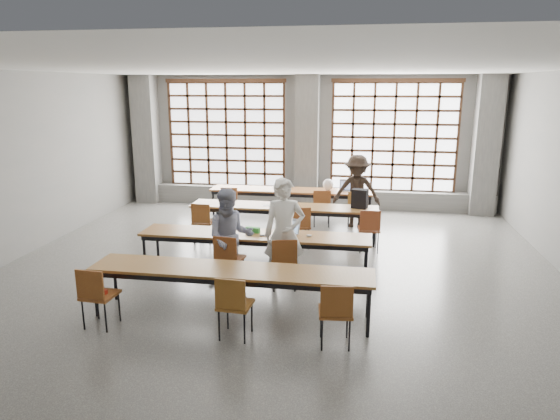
% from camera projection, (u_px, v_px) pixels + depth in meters
% --- Properties ---
extents(floor, '(11.00, 11.00, 0.00)m').
position_uv_depth(floor, '(273.00, 278.00, 8.61)').
color(floor, '#4E4E4B').
rests_on(floor, ground).
extents(ceiling, '(11.00, 11.00, 0.00)m').
position_uv_depth(ceiling, '(272.00, 67.00, 7.76)').
color(ceiling, silver).
rests_on(ceiling, floor).
extents(wall_back, '(10.00, 0.00, 10.00)m').
position_uv_depth(wall_back, '(308.00, 142.00, 13.45)').
color(wall_back, slate).
rests_on(wall_back, floor).
extents(wall_front, '(10.00, 0.00, 10.00)m').
position_uv_depth(wall_front, '(108.00, 345.00, 2.92)').
color(wall_front, slate).
rests_on(wall_front, floor).
extents(column_left, '(0.60, 0.55, 3.50)m').
position_uv_depth(column_left, '(147.00, 140.00, 13.89)').
color(column_left, '#545451').
rests_on(column_left, floor).
extents(column_mid, '(0.60, 0.55, 3.50)m').
position_uv_depth(column_mid, '(307.00, 143.00, 13.18)').
color(column_mid, '#545451').
rests_on(column_mid, floor).
extents(column_right, '(0.60, 0.55, 3.50)m').
position_uv_depth(column_right, '(486.00, 146.00, 12.48)').
color(column_right, '#545451').
rests_on(column_right, floor).
extents(window_left, '(3.32, 0.12, 3.00)m').
position_uv_depth(window_left, '(227.00, 135.00, 13.69)').
color(window_left, white).
rests_on(window_left, wall_back).
extents(window_right, '(3.32, 0.12, 3.00)m').
position_uv_depth(window_right, '(394.00, 138.00, 12.99)').
color(window_right, white).
rests_on(window_right, wall_back).
extents(sill_ledge, '(9.80, 0.35, 0.50)m').
position_uv_depth(sill_ledge, '(307.00, 197.00, 13.63)').
color(sill_ledge, '#545451').
rests_on(sill_ledge, floor).
extents(desk_row_a, '(4.00, 0.70, 0.73)m').
position_uv_depth(desk_row_a, '(291.00, 192.00, 12.31)').
color(desk_row_a, brown).
rests_on(desk_row_a, floor).
extents(desk_row_b, '(4.00, 0.70, 0.73)m').
position_uv_depth(desk_row_b, '(284.00, 209.00, 10.66)').
color(desk_row_b, brown).
rests_on(desk_row_b, floor).
extents(desk_row_c, '(4.00, 0.70, 0.73)m').
position_uv_depth(desk_row_c, '(255.00, 237.00, 8.65)').
color(desk_row_c, brown).
rests_on(desk_row_c, floor).
extents(desk_row_d, '(4.00, 0.70, 0.73)m').
position_uv_depth(desk_row_d, '(231.00, 273.00, 7.01)').
color(desk_row_d, brown).
rests_on(desk_row_d, floor).
extents(chair_back_left, '(0.45, 0.45, 0.88)m').
position_uv_depth(chair_back_left, '(230.00, 201.00, 11.96)').
color(chair_back_left, brown).
rests_on(chair_back_left, floor).
extents(chair_back_mid, '(0.46, 0.46, 0.88)m').
position_uv_depth(chair_back_mid, '(322.00, 204.00, 11.61)').
color(chair_back_mid, brown).
rests_on(chair_back_mid, floor).
extents(chair_back_right, '(0.44, 0.44, 0.88)m').
position_uv_depth(chair_back_right, '(356.00, 205.00, 11.49)').
color(chair_back_right, brown).
rests_on(chair_back_right, floor).
extents(chair_mid_left, '(0.43, 0.44, 0.88)m').
position_uv_depth(chair_mid_left, '(203.00, 219.00, 10.34)').
color(chair_mid_left, maroon).
rests_on(chair_mid_left, floor).
extents(chair_mid_centre, '(0.53, 0.53, 0.88)m').
position_uv_depth(chair_mid_centre, '(300.00, 223.00, 10.03)').
color(chair_mid_centre, brown).
rests_on(chair_mid_centre, floor).
extents(chair_mid_right, '(0.45, 0.46, 0.88)m').
position_uv_depth(chair_mid_right, '(369.00, 226.00, 9.81)').
color(chair_mid_right, brown).
rests_on(chair_mid_right, floor).
extents(chair_front_left, '(0.47, 0.48, 0.88)m').
position_uv_depth(chair_front_left, '(228.00, 255.00, 8.13)').
color(chair_front_left, brown).
rests_on(chair_front_left, floor).
extents(chair_front_right, '(0.50, 0.50, 0.88)m').
position_uv_depth(chair_front_right, '(284.00, 258.00, 7.99)').
color(chair_front_right, maroon).
rests_on(chair_front_right, floor).
extents(chair_near_left, '(0.45, 0.45, 0.88)m').
position_uv_depth(chair_near_left, '(96.00, 291.00, 6.70)').
color(chair_near_left, brown).
rests_on(chair_near_left, floor).
extents(chair_near_mid, '(0.45, 0.45, 0.88)m').
position_uv_depth(chair_near_mid, '(233.00, 301.00, 6.40)').
color(chair_near_mid, brown).
rests_on(chair_near_mid, floor).
extents(chair_near_right, '(0.46, 0.47, 0.88)m').
position_uv_depth(chair_near_right, '(336.00, 308.00, 6.20)').
color(chair_near_right, brown).
rests_on(chair_near_right, floor).
extents(student_male, '(0.75, 0.58, 1.81)m').
position_uv_depth(student_male, '(284.00, 234.00, 8.02)').
color(student_male, white).
rests_on(student_male, floor).
extents(student_female, '(0.92, 0.80, 1.62)m').
position_uv_depth(student_female, '(230.00, 237.00, 8.19)').
color(student_female, navy).
rests_on(student_female, floor).
extents(student_back, '(1.12, 0.68, 1.69)m').
position_uv_depth(student_back, '(357.00, 191.00, 11.54)').
color(student_back, black).
rests_on(student_back, floor).
extents(laptop_front, '(0.46, 0.43, 0.26)m').
position_uv_depth(laptop_front, '(288.00, 230.00, 8.63)').
color(laptop_front, '#BCBCC2').
rests_on(laptop_front, desk_row_c).
extents(laptop_back, '(0.37, 0.31, 0.26)m').
position_uv_depth(laptop_back, '(347.00, 188.00, 12.17)').
color(laptop_back, '#AFB0B4').
rests_on(laptop_back, desk_row_a).
extents(mouse, '(0.11, 0.09, 0.04)m').
position_uv_depth(mouse, '(309.00, 236.00, 8.46)').
color(mouse, silver).
rests_on(mouse, desk_row_c).
extents(green_box, '(0.26, 0.14, 0.09)m').
position_uv_depth(green_box, '(253.00, 230.00, 8.71)').
color(green_box, '#2C862F').
rests_on(green_box, desk_row_c).
extents(phone, '(0.14, 0.10, 0.01)m').
position_uv_depth(phone, '(264.00, 235.00, 8.51)').
color(phone, black).
rests_on(phone, desk_row_c).
extents(paper_sheet_b, '(0.35, 0.29, 0.00)m').
position_uv_depth(paper_sheet_b, '(270.00, 206.00, 10.65)').
color(paper_sheet_b, white).
rests_on(paper_sheet_b, desk_row_b).
extents(paper_sheet_c, '(0.31, 0.23, 0.00)m').
position_uv_depth(paper_sheet_c, '(288.00, 206.00, 10.63)').
color(paper_sheet_c, silver).
rests_on(paper_sheet_c, desk_row_b).
extents(backpack, '(0.36, 0.28, 0.40)m').
position_uv_depth(backpack, '(360.00, 199.00, 10.40)').
color(backpack, black).
rests_on(backpack, desk_row_b).
extents(plastic_bag, '(0.28, 0.23, 0.29)m').
position_uv_depth(plastic_bag, '(328.00, 185.00, 12.17)').
color(plastic_bag, white).
rests_on(plastic_bag, desk_row_a).
extents(red_pouch, '(0.21, 0.10, 0.06)m').
position_uv_depth(red_pouch, '(100.00, 292.00, 6.79)').
color(red_pouch, '#B12615').
rests_on(red_pouch, chair_near_left).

